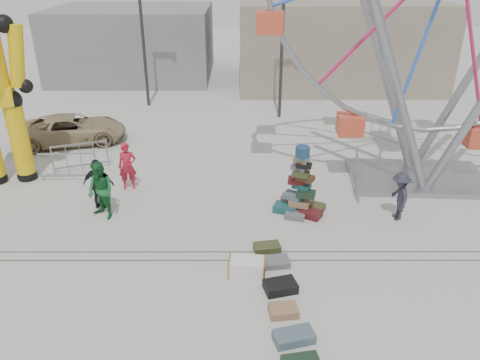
{
  "coord_description": "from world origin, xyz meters",
  "views": [
    {
      "loc": [
        0.98,
        -9.83,
        7.49
      ],
      "look_at": [
        0.99,
        2.4,
        1.55
      ],
      "focal_mm": 35.0,
      "sensor_mm": 36.0,
      "label": 1
    }
  ],
  "objects_px": {
    "lamp_post_left": "(143,19)",
    "pedestrian_green": "(101,191)",
    "suitcase_tower": "(300,194)",
    "pedestrian_grey": "(399,196)",
    "parked_suv": "(72,129)",
    "barricade_wheel_back": "(381,129)",
    "barricade_dummy_b": "(68,167)",
    "pedestrian_black": "(99,184)",
    "barricade_dummy_c": "(80,156)",
    "barricade_wheel_front": "(358,176)",
    "steamer_trunk": "(247,267)",
    "lamp_post_right": "(285,25)",
    "pedestrian_red": "(127,166)"
  },
  "relations": [
    {
      "from": "lamp_post_left",
      "to": "pedestrian_green",
      "type": "xyz_separation_m",
      "value": [
        0.62,
        -12.08,
        -3.55
      ]
    },
    {
      "from": "suitcase_tower",
      "to": "pedestrian_grey",
      "type": "distance_m",
      "value": 3.03
    },
    {
      "from": "lamp_post_left",
      "to": "parked_suv",
      "type": "xyz_separation_m",
      "value": [
        -2.39,
        -5.64,
        -3.86
      ]
    },
    {
      "from": "suitcase_tower",
      "to": "barricade_wheel_back",
      "type": "height_order",
      "value": "suitcase_tower"
    },
    {
      "from": "barricade_dummy_b",
      "to": "pedestrian_black",
      "type": "bearing_deg",
      "value": -51.85
    },
    {
      "from": "pedestrian_green",
      "to": "barricade_dummy_c",
      "type": "bearing_deg",
      "value": 152.58
    },
    {
      "from": "barricade_dummy_b",
      "to": "suitcase_tower",
      "type": "bearing_deg",
      "value": -17.57
    },
    {
      "from": "pedestrian_black",
      "to": "barricade_wheel_front",
      "type": "bearing_deg",
      "value": -168.92
    },
    {
      "from": "suitcase_tower",
      "to": "steamer_trunk",
      "type": "height_order",
      "value": "suitcase_tower"
    },
    {
      "from": "barricade_wheel_back",
      "to": "pedestrian_grey",
      "type": "xyz_separation_m",
      "value": [
        -1.28,
        -6.71,
        0.22
      ]
    },
    {
      "from": "suitcase_tower",
      "to": "steamer_trunk",
      "type": "distance_m",
      "value": 3.73
    },
    {
      "from": "lamp_post_right",
      "to": "pedestrian_red",
      "type": "relative_size",
      "value": 4.72
    },
    {
      "from": "steamer_trunk",
      "to": "pedestrian_red",
      "type": "relative_size",
      "value": 0.56
    },
    {
      "from": "barricade_wheel_front",
      "to": "barricade_wheel_back",
      "type": "height_order",
      "value": "same"
    },
    {
      "from": "lamp_post_right",
      "to": "pedestrian_grey",
      "type": "distance_m",
      "value": 11.15
    },
    {
      "from": "steamer_trunk",
      "to": "pedestrian_grey",
      "type": "relative_size",
      "value": 0.61
    },
    {
      "from": "pedestrian_black",
      "to": "pedestrian_green",
      "type": "bearing_deg",
      "value": 114.27
    },
    {
      "from": "lamp_post_right",
      "to": "pedestrian_red",
      "type": "xyz_separation_m",
      "value": [
        -6.0,
        -8.06,
        -3.63
      ]
    },
    {
      "from": "lamp_post_left",
      "to": "pedestrian_grey",
      "type": "bearing_deg",
      "value": -51.06
    },
    {
      "from": "barricade_wheel_back",
      "to": "lamp_post_right",
      "type": "bearing_deg",
      "value": -166.1
    },
    {
      "from": "lamp_post_right",
      "to": "pedestrian_grey",
      "type": "xyz_separation_m",
      "value": [
        2.8,
        -10.13,
        -3.71
      ]
    },
    {
      "from": "lamp_post_right",
      "to": "pedestrian_black",
      "type": "height_order",
      "value": "lamp_post_right"
    },
    {
      "from": "lamp_post_right",
      "to": "steamer_trunk",
      "type": "height_order",
      "value": "lamp_post_right"
    },
    {
      "from": "barricade_dummy_c",
      "to": "pedestrian_green",
      "type": "distance_m",
      "value": 4.05
    },
    {
      "from": "pedestrian_green",
      "to": "pedestrian_black",
      "type": "xyz_separation_m",
      "value": [
        -0.25,
        0.64,
        -0.08
      ]
    },
    {
      "from": "lamp_post_left",
      "to": "pedestrian_red",
      "type": "xyz_separation_m",
      "value": [
        1.0,
        -10.06,
        -3.63
      ]
    },
    {
      "from": "lamp_post_right",
      "to": "pedestrian_grey",
      "type": "bearing_deg",
      "value": -74.54
    },
    {
      "from": "pedestrian_green",
      "to": "parked_suv",
      "type": "relative_size",
      "value": 0.41
    },
    {
      "from": "lamp_post_left",
      "to": "barricade_wheel_back",
      "type": "relative_size",
      "value": 4.0
    },
    {
      "from": "barricade_dummy_c",
      "to": "lamp_post_left",
      "type": "bearing_deg",
      "value": 62.32
    },
    {
      "from": "pedestrian_green",
      "to": "suitcase_tower",
      "type": "bearing_deg",
      "value": 39.56
    },
    {
      "from": "lamp_post_left",
      "to": "steamer_trunk",
      "type": "height_order",
      "value": "lamp_post_left"
    },
    {
      "from": "steamer_trunk",
      "to": "barricade_wheel_back",
      "type": "relative_size",
      "value": 0.47
    },
    {
      "from": "pedestrian_green",
      "to": "barricade_wheel_front",
      "type": "bearing_deg",
      "value": 48.89
    },
    {
      "from": "pedestrian_green",
      "to": "pedestrian_grey",
      "type": "height_order",
      "value": "pedestrian_green"
    },
    {
      "from": "pedestrian_red",
      "to": "pedestrian_grey",
      "type": "height_order",
      "value": "pedestrian_red"
    },
    {
      "from": "barricade_dummy_b",
      "to": "pedestrian_grey",
      "type": "bearing_deg",
      "value": -15.45
    },
    {
      "from": "steamer_trunk",
      "to": "barricade_wheel_front",
      "type": "xyz_separation_m",
      "value": [
        3.91,
        4.8,
        0.33
      ]
    },
    {
      "from": "lamp_post_right",
      "to": "parked_suv",
      "type": "xyz_separation_m",
      "value": [
        -9.39,
        -3.64,
        -3.86
      ]
    },
    {
      "from": "lamp_post_left",
      "to": "pedestrian_grey",
      "type": "height_order",
      "value": "lamp_post_left"
    },
    {
      "from": "suitcase_tower",
      "to": "pedestrian_red",
      "type": "relative_size",
      "value": 1.33
    },
    {
      "from": "steamer_trunk",
      "to": "pedestrian_green",
      "type": "distance_m",
      "value": 5.37
    },
    {
      "from": "suitcase_tower",
      "to": "barricade_wheel_front",
      "type": "bearing_deg",
      "value": 58.32
    },
    {
      "from": "barricade_wheel_back",
      "to": "parked_suv",
      "type": "distance_m",
      "value": 13.47
    },
    {
      "from": "pedestrian_green",
      "to": "barricade_wheel_back",
      "type": "bearing_deg",
      "value": 68.69
    },
    {
      "from": "pedestrian_grey",
      "to": "pedestrian_red",
      "type": "bearing_deg",
      "value": -103.16
    },
    {
      "from": "lamp_post_left",
      "to": "parked_suv",
      "type": "distance_m",
      "value": 7.24
    },
    {
      "from": "suitcase_tower",
      "to": "lamp_post_left",
      "type": "bearing_deg",
      "value": 143.58
    },
    {
      "from": "lamp_post_right",
      "to": "pedestrian_black",
      "type": "distance_m",
      "value": 12.09
    },
    {
      "from": "barricade_dummy_b",
      "to": "barricade_wheel_front",
      "type": "relative_size",
      "value": 1.0
    }
  ]
}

